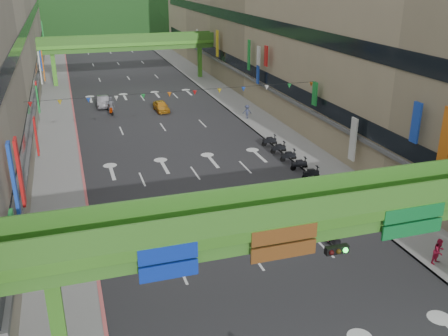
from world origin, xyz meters
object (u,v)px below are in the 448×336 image
object	(u,v)px
car_silver	(103,102)
car_yellow	(161,106)
overpass_near	(330,229)
pedestrian_red	(438,254)
scooter_rider_mid	(333,233)

from	to	relation	value
car_silver	car_yellow	distance (m)	7.83
overpass_near	pedestrian_red	world-z (taller)	overpass_near
scooter_rider_mid	overpass_near	bearing A→B (deg)	-123.05
car_silver	pedestrian_red	size ratio (longest dim) A/B	2.59
scooter_rider_mid	pedestrian_red	world-z (taller)	scooter_rider_mid
car_yellow	overpass_near	bearing A→B (deg)	-92.83
overpass_near	pedestrian_red	size ratio (longest dim) A/B	17.92
overpass_near	car_yellow	world-z (taller)	overpass_near
scooter_rider_mid	car_silver	world-z (taller)	scooter_rider_mid
scooter_rider_mid	car_yellow	world-z (taller)	scooter_rider_mid
overpass_near	car_yellow	distance (m)	41.40
car_silver	scooter_rider_mid	bearing A→B (deg)	-70.85
pedestrian_red	scooter_rider_mid	bearing A→B (deg)	126.34
scooter_rider_mid	car_silver	size ratio (longest dim) A/B	0.46
car_silver	car_yellow	xyz separation A→B (m)	(6.51, -4.36, -0.03)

